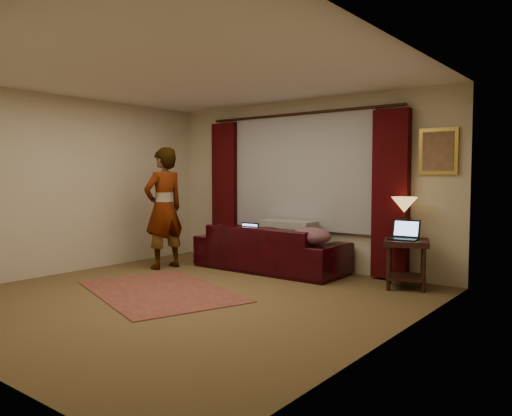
% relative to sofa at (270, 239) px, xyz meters
% --- Properties ---
extents(floor, '(5.00, 5.00, 0.01)m').
position_rel_sofa_xyz_m(floor, '(0.22, -1.96, -0.48)').
color(floor, brown).
rests_on(floor, ground).
extents(ceiling, '(5.00, 5.00, 0.02)m').
position_rel_sofa_xyz_m(ceiling, '(0.22, -1.96, 2.12)').
color(ceiling, silver).
rests_on(ceiling, ground).
extents(wall_back, '(5.00, 0.02, 2.60)m').
position_rel_sofa_xyz_m(wall_back, '(0.22, 0.54, 0.82)').
color(wall_back, beige).
rests_on(wall_back, ground).
extents(wall_left, '(0.02, 5.00, 2.60)m').
position_rel_sofa_xyz_m(wall_left, '(-2.28, -1.96, 0.82)').
color(wall_left, beige).
rests_on(wall_left, ground).
extents(wall_right, '(0.02, 5.00, 2.60)m').
position_rel_sofa_xyz_m(wall_right, '(2.72, -1.96, 0.82)').
color(wall_right, beige).
rests_on(wall_right, ground).
extents(sheer_curtain, '(2.50, 0.05, 1.80)m').
position_rel_sofa_xyz_m(sheer_curtain, '(0.22, 0.48, 1.02)').
color(sheer_curtain, '#9D9DA4').
rests_on(sheer_curtain, wall_back).
extents(drape_left, '(0.50, 0.14, 2.30)m').
position_rel_sofa_xyz_m(drape_left, '(-1.28, 0.43, 0.70)').
color(drape_left, '#340507').
rests_on(drape_left, floor).
extents(drape_right, '(0.50, 0.14, 2.30)m').
position_rel_sofa_xyz_m(drape_right, '(1.72, 0.43, 0.70)').
color(drape_right, '#340507').
rests_on(drape_right, floor).
extents(curtain_rod, '(0.04, 0.04, 3.40)m').
position_rel_sofa_xyz_m(curtain_rod, '(0.22, 0.43, 1.90)').
color(curtain_rod, black).
rests_on(curtain_rod, wall_back).
extents(picture_frame, '(0.50, 0.04, 0.60)m').
position_rel_sofa_xyz_m(picture_frame, '(2.32, 0.51, 1.27)').
color(picture_frame, '#B3973A').
rests_on(picture_frame, wall_back).
extents(sofa, '(2.36, 1.03, 0.95)m').
position_rel_sofa_xyz_m(sofa, '(0.00, 0.00, 0.00)').
color(sofa, black).
rests_on(sofa, floor).
extents(throw_blanket, '(0.91, 0.38, 0.11)m').
position_rel_sofa_xyz_m(throw_blanket, '(0.19, 0.20, 0.48)').
color(throw_blanket, gray).
rests_on(throw_blanket, sofa).
extents(clothing_pile, '(0.62, 0.51, 0.24)m').
position_rel_sofa_xyz_m(clothing_pile, '(0.84, -0.18, 0.12)').
color(clothing_pile, '#704552').
rests_on(clothing_pile, sofa).
extents(laptop_sofa, '(0.33, 0.36, 0.23)m').
position_rel_sofa_xyz_m(laptop_sofa, '(-0.31, -0.22, 0.12)').
color(laptop_sofa, black).
rests_on(laptop_sofa, sofa).
extents(area_rug, '(2.54, 2.09, 0.01)m').
position_rel_sofa_xyz_m(area_rug, '(-0.24, -1.97, -0.47)').
color(area_rug, brown).
rests_on(area_rug, floor).
extents(end_table, '(0.70, 0.70, 0.62)m').
position_rel_sofa_xyz_m(end_table, '(2.08, 0.10, -0.16)').
color(end_table, black).
rests_on(end_table, floor).
extents(tiffany_lamp, '(0.43, 0.43, 0.54)m').
position_rel_sofa_xyz_m(tiffany_lamp, '(1.99, 0.23, 0.42)').
color(tiffany_lamp, olive).
rests_on(tiffany_lamp, end_table).
extents(laptop_table, '(0.37, 0.40, 0.25)m').
position_rel_sofa_xyz_m(laptop_table, '(2.06, 0.04, 0.27)').
color(laptop_table, black).
rests_on(laptop_table, end_table).
extents(person, '(0.61, 0.61, 1.87)m').
position_rel_sofa_xyz_m(person, '(-1.40, -0.86, 0.46)').
color(person, gray).
rests_on(person, floor).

